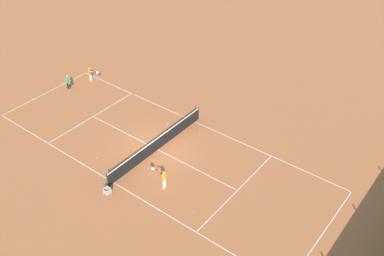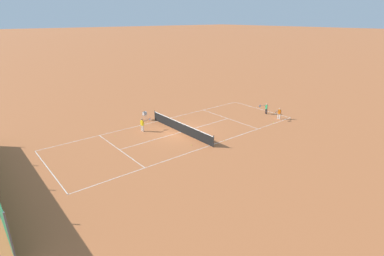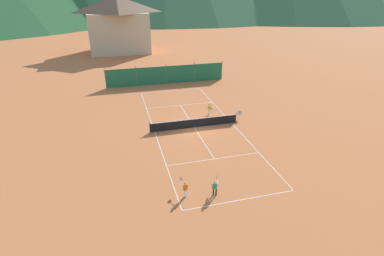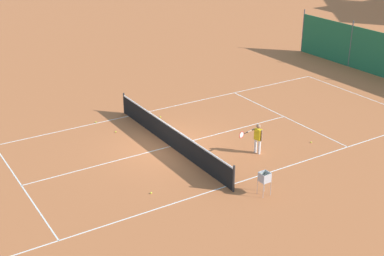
% 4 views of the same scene
% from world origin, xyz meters
% --- Properties ---
extents(ground_plane, '(600.00, 600.00, 0.00)m').
position_xyz_m(ground_plane, '(0.00, 0.00, 0.00)').
color(ground_plane, '#BC6638').
extents(court_line_markings, '(8.25, 23.85, 0.01)m').
position_xyz_m(court_line_markings, '(0.00, 0.00, 0.00)').
color(court_line_markings, white).
rests_on(court_line_markings, ground).
extents(tennis_net, '(9.18, 0.08, 1.06)m').
position_xyz_m(tennis_net, '(0.00, 0.00, 0.50)').
color(tennis_net, '#2D2D2D').
rests_on(tennis_net, ground).
extents(player_near_service, '(0.44, 1.11, 1.31)m').
position_xyz_m(player_near_service, '(2.50, 2.69, 0.76)').
color(player_near_service, white).
rests_on(player_near_service, ground).
extents(player_near_baseline, '(0.39, 1.06, 1.22)m').
position_xyz_m(player_near_baseline, '(-3.54, -10.50, 0.71)').
color(player_near_baseline, white).
rests_on(player_near_baseline, ground).
extents(player_far_service, '(0.63, 0.97, 1.23)m').
position_xyz_m(player_far_service, '(-1.52, -10.91, 0.72)').
color(player_far_service, black).
rests_on(player_far_service, ground).
extents(tennis_ball_by_net_left, '(0.07, 0.07, 0.07)m').
position_xyz_m(tennis_ball_by_net_left, '(-3.97, -9.04, 0.03)').
color(tennis_ball_by_net_left, '#CCE033').
rests_on(tennis_ball_by_net_left, ground).
extents(tennis_ball_far_corner, '(0.07, 0.07, 0.07)m').
position_xyz_m(tennis_ball_far_corner, '(2.96, 5.37, 0.03)').
color(tennis_ball_far_corner, '#CCE033').
rests_on(tennis_ball_far_corner, ground).
extents(tennis_ball_alley_right, '(0.07, 0.07, 0.07)m').
position_xyz_m(tennis_ball_alley_right, '(-3.11, 1.22, 0.03)').
color(tennis_ball_alley_right, '#CCE033').
rests_on(tennis_ball_alley_right, ground).
extents(tennis_ball_alley_left, '(0.07, 0.07, 0.07)m').
position_xyz_m(tennis_ball_alley_left, '(-4.16, -1.69, 0.03)').
color(tennis_ball_alley_left, '#CCE033').
rests_on(tennis_ball_alley_left, ground).
extents(tennis_ball_by_net_right, '(0.07, 0.07, 0.07)m').
position_xyz_m(tennis_ball_by_net_right, '(3.09, -2.60, 0.03)').
color(tennis_ball_by_net_right, '#CCE033').
rests_on(tennis_ball_by_net_right, ground).
extents(tennis_ball_service_box, '(0.07, 0.07, 0.07)m').
position_xyz_m(tennis_ball_service_box, '(-2.62, -1.37, 0.03)').
color(tennis_ball_service_box, '#CCE033').
rests_on(tennis_ball_service_box, ground).
extents(ball_hopper, '(0.36, 0.36, 0.89)m').
position_xyz_m(ball_hopper, '(5.30, 0.81, 0.66)').
color(ball_hopper, '#B7B7BC').
rests_on(ball_hopper, ground).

